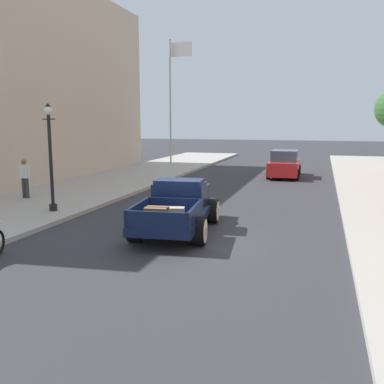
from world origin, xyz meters
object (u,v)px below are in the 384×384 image
(pedestrian_sidewalk_left, at_px, (25,176))
(street_lamp_near, at_px, (50,149))
(car_background_red, at_px, (284,165))
(hotrod_truck_navy, at_px, (179,206))
(flagpole, at_px, (173,88))

(pedestrian_sidewalk_left, height_order, street_lamp_near, street_lamp_near)
(car_background_red, height_order, street_lamp_near, street_lamp_near)
(hotrod_truck_navy, relative_size, flagpole, 0.55)
(pedestrian_sidewalk_left, xyz_separation_m, street_lamp_near, (2.67, -1.94, 1.30))
(car_background_red, height_order, pedestrian_sidewalk_left, pedestrian_sidewalk_left)
(car_background_red, relative_size, flagpole, 0.47)
(pedestrian_sidewalk_left, bearing_deg, car_background_red, 49.63)
(car_background_red, xyz_separation_m, street_lamp_near, (-7.12, -13.45, 1.62))
(flagpole, bearing_deg, hotrod_truck_navy, -70.28)
(pedestrian_sidewalk_left, height_order, flagpole, flagpole)
(hotrod_truck_navy, relative_size, car_background_red, 1.17)
(hotrod_truck_navy, height_order, pedestrian_sidewalk_left, pedestrian_sidewalk_left)
(street_lamp_near, bearing_deg, flagpole, 94.59)
(car_background_red, distance_m, street_lamp_near, 15.30)
(hotrod_truck_navy, xyz_separation_m, flagpole, (-6.47, 18.05, 5.02))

